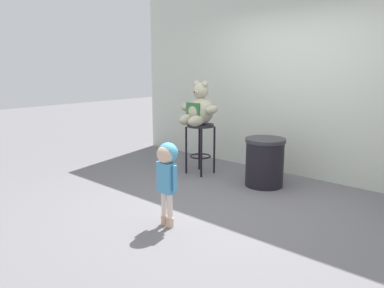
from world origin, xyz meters
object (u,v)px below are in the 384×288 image
object	(u,v)px
bar_stool_with_teddy	(200,138)
trash_bin	(265,162)
child_walking	(167,166)
teddy_bear	(199,109)

from	to	relation	value
bar_stool_with_teddy	trash_bin	xyz separation A→B (m)	(1.07, 0.13, -0.22)
trash_bin	child_walking	bearing A→B (deg)	-90.96
trash_bin	teddy_bear	bearing A→B (deg)	-171.36
child_walking	trash_bin	xyz separation A→B (m)	(0.03, 1.85, -0.31)
teddy_bear	trash_bin	bearing A→B (deg)	8.64
bar_stool_with_teddy	child_walking	size ratio (longest dim) A/B	0.86
child_walking	teddy_bear	bearing A→B (deg)	17.90
bar_stool_with_teddy	child_walking	world-z (taller)	child_walking
bar_stool_with_teddy	trash_bin	size ratio (longest dim) A/B	1.15
teddy_bear	child_walking	bearing A→B (deg)	-58.45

